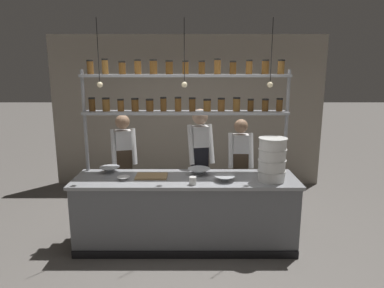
{
  "coord_description": "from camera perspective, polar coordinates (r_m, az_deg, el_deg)",
  "views": [
    {
      "loc": [
        0.08,
        -4.17,
        2.27
      ],
      "look_at": [
        0.08,
        0.2,
        1.32
      ],
      "focal_mm": 32.0,
      "sensor_mm": 36.0,
      "label": 1
    }
  ],
  "objects": [
    {
      "name": "ground_plane",
      "position": [
        4.75,
        -1.03,
        -16.26
      ],
      "size": [
        40.0,
        40.0,
        0.0
      ],
      "primitive_type": "plane",
      "color": "slate"
    },
    {
      "name": "prep_bowl_near_left",
      "position": [
        4.73,
        -13.52,
        -4.18
      ],
      "size": [
        0.27,
        0.27,
        0.07
      ],
      "color": "#B2B7BC",
      "rests_on": "prep_counter"
    },
    {
      "name": "chef_center",
      "position": [
        4.91,
        1.35,
        -2.59
      ],
      "size": [
        0.4,
        0.33,
        1.74
      ],
      "rotation": [
        0.0,
        0.0,
        0.2
      ],
      "color": "black",
      "rests_on": "ground_plane"
    },
    {
      "name": "back_wall",
      "position": [
        6.71,
        -0.69,
        5.34
      ],
      "size": [
        5.24,
        0.12,
        2.91
      ],
      "primitive_type": "cube",
      "color": "#9E9384",
      "rests_on": "ground_plane"
    },
    {
      "name": "spice_shelf_unit",
      "position": [
        4.51,
        -1.12,
        7.83
      ],
      "size": [
        2.72,
        0.28,
        2.41
      ],
      "color": "#999BA0",
      "rests_on": "ground_plane"
    },
    {
      "name": "prep_bowl_center_back",
      "position": [
        4.26,
        5.45,
        -5.75
      ],
      "size": [
        0.25,
        0.25,
        0.07
      ],
      "color": "#B2B7BC",
      "rests_on": "prep_counter"
    },
    {
      "name": "serving_cup_front",
      "position": [
        4.11,
        0.15,
        -6.14
      ],
      "size": [
        0.09,
        0.09,
        0.1
      ],
      "color": "silver",
      "rests_on": "prep_counter"
    },
    {
      "name": "container_stack",
      "position": [
        4.31,
        13.23,
        -2.53
      ],
      "size": [
        0.35,
        0.35,
        0.54
      ],
      "color": "white",
      "rests_on": "prep_counter"
    },
    {
      "name": "pendant_light_row",
      "position": [
        4.17,
        -1.19,
        10.51
      ],
      "size": [
        2.12,
        0.07,
        0.81
      ],
      "color": "black"
    },
    {
      "name": "prep_counter",
      "position": [
        4.54,
        -1.05,
        -11.17
      ],
      "size": [
        2.84,
        0.76,
        0.92
      ],
      "color": "slate",
      "rests_on": "ground_plane"
    },
    {
      "name": "prep_bowl_near_right",
      "position": [
        4.5,
        1.2,
        -4.62
      ],
      "size": [
        0.3,
        0.3,
        0.08
      ],
      "color": "silver",
      "rests_on": "prep_counter"
    },
    {
      "name": "prep_bowl_center_front",
      "position": [
        4.37,
        -11.31,
        -5.64
      ],
      "size": [
        0.16,
        0.16,
        0.04
      ],
      "color": "white",
      "rests_on": "prep_counter"
    },
    {
      "name": "cutting_board",
      "position": [
        4.43,
        -6.73,
        -5.35
      ],
      "size": [
        0.4,
        0.26,
        0.02
      ],
      "color": "#A88456",
      "rests_on": "prep_counter"
    },
    {
      "name": "chef_right",
      "position": [
        5.06,
        8.01,
        -3.52
      ],
      "size": [
        0.36,
        0.28,
        1.58
      ],
      "rotation": [
        0.0,
        0.0,
        -0.02
      ],
      "color": "black",
      "rests_on": "ground_plane"
    },
    {
      "name": "chef_left",
      "position": [
        5.14,
        -11.2,
        -2.92
      ],
      "size": [
        0.41,
        0.34,
        1.64
      ],
      "rotation": [
        0.0,
        0.0,
        0.26
      ],
      "color": "black",
      "rests_on": "ground_plane"
    }
  ]
}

